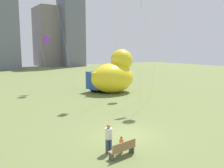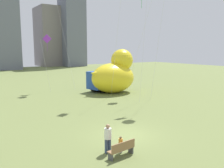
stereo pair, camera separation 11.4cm
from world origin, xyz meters
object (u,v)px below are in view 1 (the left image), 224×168
(park_bench, at_px, (123,149))
(box_truck, at_px, (105,81))
(person_adult, at_px, (109,137))
(kite_purple, at_px, (46,41))
(giant_inflatable_duck, at_px, (114,74))
(person_child, at_px, (121,144))

(park_bench, distance_m, box_truck, 21.45)
(park_bench, bearing_deg, person_adult, 110.97)
(box_truck, bearing_deg, park_bench, -119.58)
(kite_purple, bearing_deg, giant_inflatable_duck, -42.13)
(park_bench, height_order, box_truck, box_truck)
(person_child, height_order, box_truck, box_truck)
(person_child, bearing_deg, box_truck, 60.36)
(giant_inflatable_duck, distance_m, kite_purple, 10.58)
(person_child, bearing_deg, park_bench, -117.53)
(giant_inflatable_duck, bearing_deg, person_child, -123.29)
(park_bench, height_order, kite_purple, kite_purple)
(giant_inflatable_duck, bearing_deg, person_adult, -125.45)
(box_truck, bearing_deg, person_child, -119.64)
(person_child, relative_size, giant_inflatable_duck, 0.14)
(person_adult, relative_size, giant_inflatable_duck, 0.24)
(box_truck, bearing_deg, giant_inflatable_duck, -80.21)
(person_adult, bearing_deg, box_truck, 58.37)
(park_bench, xyz_separation_m, person_child, (0.25, 0.47, 0.07))
(person_child, xyz_separation_m, giant_inflatable_duck, (10.67, 16.24, 1.98))
(giant_inflatable_duck, bearing_deg, park_bench, -123.14)
(giant_inflatable_duck, xyz_separation_m, kite_purple, (-7.08, 6.40, 4.58))
(box_truck, height_order, kite_purple, kite_purple)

